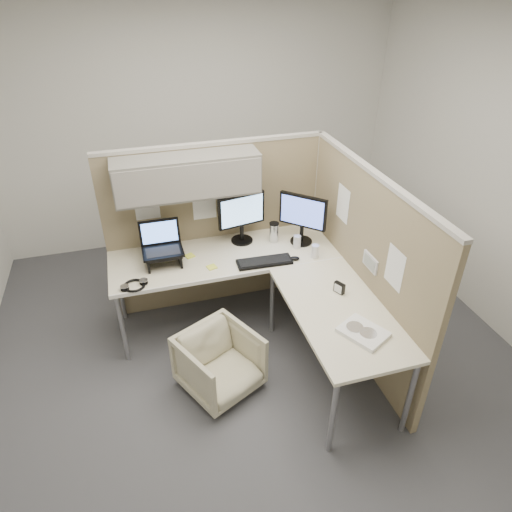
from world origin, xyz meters
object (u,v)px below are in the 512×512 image
object	(u,v)px
desk	(263,280)
office_chair	(220,360)
monitor_left	(242,215)
keyboard	(264,262)

from	to	relation	value
desk	office_chair	distance (m)	0.74
monitor_left	desk	bearing A→B (deg)	-98.32
desk	keyboard	xyz separation A→B (m)	(0.07, 0.18, 0.05)
desk	office_chair	size ratio (longest dim) A/B	3.56
desk	monitor_left	world-z (taller)	monitor_left
office_chair	keyboard	xyz separation A→B (m)	(0.54, 0.57, 0.46)
desk	monitor_left	xyz separation A→B (m)	(-0.02, 0.59, 0.32)
monitor_left	keyboard	bearing A→B (deg)	-88.34
monitor_left	keyboard	world-z (taller)	monitor_left
desk	monitor_left	distance (m)	0.67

